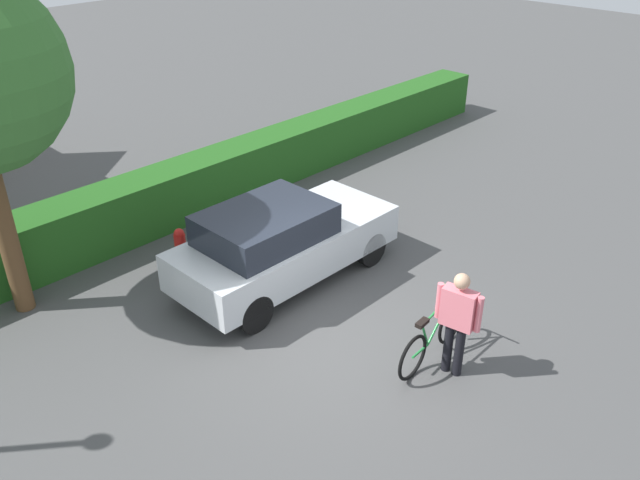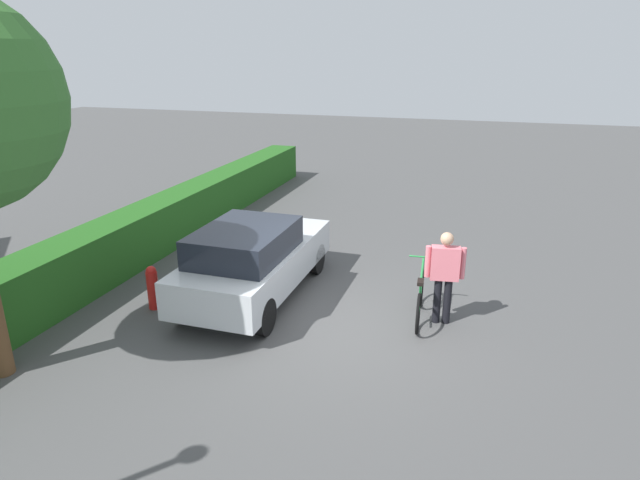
{
  "view_description": "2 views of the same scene",
  "coord_description": "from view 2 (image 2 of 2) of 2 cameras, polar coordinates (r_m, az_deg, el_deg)",
  "views": [
    {
      "loc": [
        -5.68,
        -5.37,
        6.09
      ],
      "look_at": [
        0.41,
        0.48,
        1.35
      ],
      "focal_mm": 36.5,
      "sensor_mm": 36.0,
      "label": 1
    },
    {
      "loc": [
        -7.82,
        -2.31,
        4.38
      ],
      "look_at": [
        1.04,
        0.47,
        1.13
      ],
      "focal_mm": 30.48,
      "sensor_mm": 36.0,
      "label": 2
    }
  ],
  "objects": [
    {
      "name": "hedge_row",
      "position": [
        11.28,
        -23.57,
        -2.25
      ],
      "size": [
        21.38,
        0.9,
        1.11
      ],
      "primitive_type": "cube",
      "color": "#21581B",
      "rests_on": "ground"
    },
    {
      "name": "parked_car_near",
      "position": [
        10.05,
        -6.98,
        -1.99
      ],
      "size": [
        4.0,
        1.67,
        1.47
      ],
      "color": "silver",
      "rests_on": "ground"
    },
    {
      "name": "person_rider",
      "position": [
        9.2,
        12.94,
        -3.21
      ],
      "size": [
        0.27,
        0.65,
        1.61
      ],
      "color": "black",
      "rests_on": "ground"
    },
    {
      "name": "bicycle",
      "position": [
        9.49,
        10.46,
        -6.02
      ],
      "size": [
        1.72,
        0.5,
        0.95
      ],
      "color": "black",
      "rests_on": "ground"
    },
    {
      "name": "ground_plane",
      "position": [
        9.26,
        0.84,
        -8.98
      ],
      "size": [
        60.0,
        60.0,
        0.0
      ],
      "primitive_type": "plane",
      "color": "#4A4A4A"
    },
    {
      "name": "fire_hydrant",
      "position": [
        10.12,
        -17.16,
        -4.73
      ],
      "size": [
        0.2,
        0.2,
        0.81
      ],
      "color": "red",
      "rests_on": "ground"
    }
  ]
}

